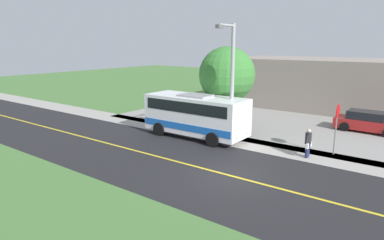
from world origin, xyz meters
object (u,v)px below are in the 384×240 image
Objects in this scene: pedestrian_with_bags at (308,142)px; tree_curbside at (227,75)px; stop_sign at (337,121)px; parked_car_near at (368,122)px; shuttle_bus_front at (196,114)px; street_light_pole at (231,78)px; commercial_building at (322,82)px.

tree_curbside is (-2.63, -6.73, 3.09)m from pedestrian_with_bags.
pedestrian_with_bags is 0.56× the size of stop_sign.
pedestrian_with_bags is 0.36× the size of parked_car_near.
stop_sign reaches higher than shuttle_bus_front.
shuttle_bus_front is 1.58× the size of parked_car_near.
commercial_building is (-16.53, 0.97, -1.70)m from street_light_pole.
street_light_pole is 16.65m from commercial_building.
street_light_pole is (1.23, -6.00, 2.07)m from stop_sign.
parked_car_near is at bearing 140.25° from street_light_pole.
tree_curbside is at bearing 167.39° from shuttle_bus_front.
tree_curbside is at bearing -57.15° from parked_car_near.
shuttle_bus_front is 0.39× the size of commercial_building.
stop_sign is 8.14m from tree_curbside.
stop_sign reaches higher than pedestrian_with_bags.
shuttle_bus_front is 4.40× the size of pedestrian_with_bags.
stop_sign is at bearing 80.53° from tree_curbside.
commercial_building is (-16.84, 3.39, 0.77)m from shuttle_bus_front.
shuttle_bus_front is 1.19× the size of tree_curbside.
pedestrian_with_bags is 0.22× the size of street_light_pole.
commercial_building is at bearing -161.80° from stop_sign.
pedestrian_with_bags is 5.87m from street_light_pole.
parked_car_near is (-7.97, 6.63, -3.35)m from street_light_pole.
stop_sign is at bearing -5.38° from parked_car_near.
street_light_pole is (-0.30, 2.43, 2.47)m from shuttle_bus_front.
commercial_building reaches higher than parked_car_near.
shuttle_bus_front is 0.97× the size of street_light_pole.
stop_sign is (-1.33, 1.06, 1.11)m from pedestrian_with_bags.
stop_sign is at bearing 141.40° from pedestrian_with_bags.
stop_sign is 6.89m from parked_car_near.
pedestrian_with_bags is 0.27× the size of tree_curbside.
pedestrian_with_bags is at bearing -11.88° from parked_car_near.
pedestrian_with_bags is 7.86m from tree_curbside.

